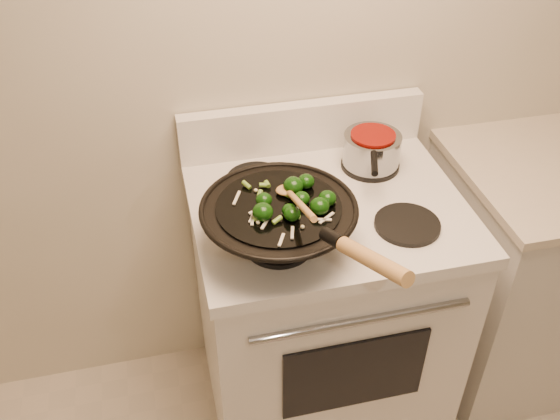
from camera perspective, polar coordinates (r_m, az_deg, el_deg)
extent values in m
plane|color=beige|center=(1.93, 7.44, 16.34)|extent=(3.50, 0.00, 3.50)
cube|color=white|center=(2.12, 3.79, -9.73)|extent=(0.76, 0.64, 0.88)
cube|color=white|center=(1.80, 4.39, 0.13)|extent=(0.78, 0.66, 0.04)
cube|color=white|center=(1.98, 2.03, 7.62)|extent=(0.78, 0.05, 0.16)
cylinder|color=gray|center=(1.66, 7.50, -10.02)|extent=(0.60, 0.02, 0.02)
cube|color=black|center=(1.84, 6.85, -14.70)|extent=(0.42, 0.01, 0.28)
cylinder|color=black|center=(1.64, -0.11, -3.16)|extent=(0.18, 0.18, 0.01)
cylinder|color=black|center=(1.73, 11.56, -1.31)|extent=(0.18, 0.18, 0.01)
cylinder|color=black|center=(1.87, -2.20, 2.77)|extent=(0.18, 0.18, 0.01)
cylinder|color=black|center=(1.95, 8.23, 4.14)|extent=(0.18, 0.18, 0.01)
cube|color=silver|center=(2.49, 23.94, -4.91)|extent=(0.85, 0.60, 0.88)
torus|color=black|center=(1.56, -0.12, 0.20)|extent=(0.40, 0.40, 0.01)
cylinder|color=black|center=(1.56, -0.12, 0.29)|extent=(0.32, 0.32, 0.01)
cylinder|color=black|center=(1.38, 4.86, -2.58)|extent=(0.05, 0.08, 0.05)
cylinder|color=#B07E45|center=(1.27, 8.53, -4.61)|extent=(0.10, 0.21, 0.09)
ellipsoid|color=black|center=(1.55, 1.99, 1.04)|extent=(0.04, 0.04, 0.04)
cylinder|color=#5A8831|center=(1.56, 2.43, 0.79)|extent=(0.02, 0.02, 0.01)
ellipsoid|color=black|center=(1.53, 3.65, 0.37)|extent=(0.05, 0.05, 0.04)
ellipsoid|color=black|center=(1.55, -1.49, 0.93)|extent=(0.04, 0.04, 0.04)
ellipsoid|color=black|center=(1.50, 1.10, -0.35)|extent=(0.04, 0.04, 0.04)
cylinder|color=#5A8831|center=(1.51, 1.56, -0.60)|extent=(0.02, 0.01, 0.02)
ellipsoid|color=black|center=(1.59, 1.23, 2.24)|extent=(0.05, 0.05, 0.04)
ellipsoid|color=black|center=(1.50, -1.59, -0.17)|extent=(0.05, 0.05, 0.04)
ellipsoid|color=black|center=(1.61, 1.20, 2.50)|extent=(0.04, 0.04, 0.03)
cylinder|color=#5A8831|center=(1.62, 1.60, 2.27)|extent=(0.02, 0.01, 0.02)
ellipsoid|color=black|center=(1.61, 2.40, 2.64)|extent=(0.04, 0.04, 0.04)
ellipsoid|color=black|center=(1.52, 0.88, -0.04)|extent=(0.04, 0.04, 0.03)
ellipsoid|color=black|center=(1.56, 4.35, 1.08)|extent=(0.05, 0.05, 0.04)
cylinder|color=#5A8831|center=(1.57, 4.81, 0.79)|extent=(0.02, 0.02, 0.02)
cube|color=white|center=(1.45, 0.13, -2.75)|extent=(0.03, 0.04, 0.00)
cube|color=white|center=(1.58, -3.98, 1.12)|extent=(0.03, 0.05, 0.00)
cube|color=white|center=(1.54, 1.00, -0.05)|extent=(0.05, 0.02, 0.00)
cube|color=white|center=(1.51, 4.02, -0.88)|extent=(0.04, 0.02, 0.00)
cube|color=white|center=(1.50, -1.34, -1.18)|extent=(0.03, 0.05, 0.00)
cube|color=white|center=(1.51, -2.55, -0.89)|extent=(0.02, 0.04, 0.00)
cube|color=white|center=(1.52, 4.28, -0.73)|extent=(0.05, 0.04, 0.00)
cube|color=white|center=(1.47, 1.14, -2.08)|extent=(0.02, 0.05, 0.00)
cube|color=white|center=(1.52, -2.47, -0.52)|extent=(0.03, 0.05, 0.00)
cube|color=white|center=(1.54, -2.25, -0.06)|extent=(0.04, 0.02, 0.00)
cylinder|color=olive|center=(1.58, -1.88, 1.45)|extent=(0.03, 0.03, 0.02)
cylinder|color=olive|center=(1.52, 1.05, -0.15)|extent=(0.03, 0.02, 0.02)
cylinder|color=olive|center=(1.58, 1.98, 1.34)|extent=(0.03, 0.03, 0.02)
cylinder|color=olive|center=(1.62, -3.07, 2.30)|extent=(0.03, 0.01, 0.01)
cylinder|color=olive|center=(1.61, -1.57, 2.30)|extent=(0.03, 0.03, 0.02)
cylinder|color=olive|center=(1.50, -0.27, -0.92)|extent=(0.03, 0.02, 0.01)
cylinder|color=olive|center=(1.58, 0.68, 1.38)|extent=(0.03, 0.03, 0.02)
cylinder|color=olive|center=(1.51, -1.97, -0.73)|extent=(0.03, 0.02, 0.02)
cylinder|color=olive|center=(1.62, -1.17, 2.39)|extent=(0.03, 0.01, 0.02)
sphere|color=beige|center=(1.57, -1.57, 1.01)|extent=(0.01, 0.01, 0.01)
sphere|color=beige|center=(1.50, -2.03, -1.14)|extent=(0.01, 0.01, 0.01)
sphere|color=beige|center=(1.60, -2.23, 1.80)|extent=(0.01, 0.01, 0.01)
sphere|color=beige|center=(1.49, 2.07, -1.55)|extent=(0.01, 0.01, 0.01)
ellipsoid|color=#B07E45|center=(1.59, 0.72, 1.86)|extent=(0.06, 0.05, 0.02)
cylinder|color=#B07E45|center=(1.46, 1.87, 0.50)|extent=(0.02, 0.25, 0.12)
cylinder|color=gray|center=(1.92, 8.38, 5.50)|extent=(0.17, 0.17, 0.10)
cylinder|color=#750B05|center=(1.90, 8.52, 6.81)|extent=(0.14, 0.14, 0.01)
cylinder|color=black|center=(1.78, 8.62, 4.26)|extent=(0.05, 0.11, 0.02)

